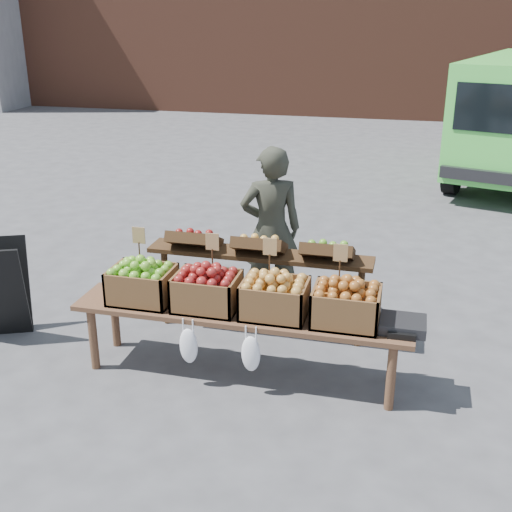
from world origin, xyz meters
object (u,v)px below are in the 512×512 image
(vendor, at_px, (271,230))
(crate_russet_pears, at_px, (207,292))
(back_table, at_px, (259,282))
(crate_green_apples, at_px, (346,306))
(crate_red_apples, at_px, (275,299))
(display_bench, at_px, (241,343))
(crate_golden_apples, at_px, (142,285))
(weighing_scale, at_px, (403,325))

(vendor, bearing_deg, crate_russet_pears, 59.53)
(vendor, height_order, back_table, vendor)
(crate_green_apples, bearing_deg, crate_red_apples, 180.00)
(vendor, bearing_deg, display_bench, 71.46)
(display_bench, xyz_separation_m, crate_golden_apples, (-0.82, 0.00, 0.42))
(display_bench, xyz_separation_m, crate_red_apples, (0.28, 0.00, 0.42))
(vendor, bearing_deg, weighing_scale, 113.88)
(crate_green_apples, distance_m, weighing_scale, 0.44)
(crate_golden_apples, distance_m, crate_red_apples, 1.10)
(vendor, relative_size, display_bench, 0.60)
(vendor, bearing_deg, back_table, 72.06)
(back_table, relative_size, crate_russet_pears, 4.20)
(crate_golden_apples, xyz_separation_m, weighing_scale, (2.08, 0.00, -0.10))
(crate_golden_apples, bearing_deg, back_table, 41.99)
(vendor, xyz_separation_m, crate_russet_pears, (-0.22, -1.31, -0.10))
(back_table, relative_size, crate_golden_apples, 4.20)
(crate_red_apples, bearing_deg, display_bench, 180.00)
(vendor, height_order, crate_golden_apples, vendor)
(vendor, xyz_separation_m, display_bench, (0.06, -1.31, -0.53))
(display_bench, relative_size, crate_golden_apples, 5.40)
(crate_red_apples, height_order, weighing_scale, crate_red_apples)
(back_table, xyz_separation_m, weighing_scale, (1.27, -0.72, 0.09))
(display_bench, bearing_deg, crate_green_apples, 0.00)
(vendor, height_order, crate_red_apples, vendor)
(display_bench, height_order, crate_golden_apples, crate_golden_apples)
(crate_russet_pears, bearing_deg, vendor, 80.55)
(crate_red_apples, height_order, crate_green_apples, same)
(display_bench, height_order, crate_green_apples, crate_green_apples)
(weighing_scale, bearing_deg, display_bench, 180.00)
(display_bench, relative_size, crate_red_apples, 5.40)
(back_table, distance_m, crate_red_apples, 0.80)
(crate_green_apples, xyz_separation_m, weighing_scale, (0.43, 0.00, -0.10))
(back_table, height_order, crate_green_apples, back_table)
(display_bench, distance_m, crate_red_apples, 0.51)
(display_bench, height_order, crate_russet_pears, crate_russet_pears)
(crate_golden_apples, relative_size, crate_russet_pears, 1.00)
(vendor, relative_size, back_table, 0.77)
(crate_golden_apples, relative_size, crate_green_apples, 1.00)
(vendor, xyz_separation_m, back_table, (0.03, -0.59, -0.29))
(vendor, relative_size, crate_golden_apples, 3.25)
(crate_russet_pears, distance_m, crate_green_apples, 1.10)
(crate_red_apples, relative_size, weighing_scale, 1.47)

